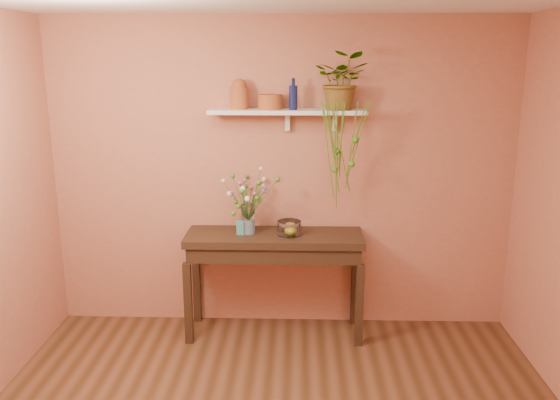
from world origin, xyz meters
TOP-DOWN VIEW (x-y plane):
  - room at (0.00, 0.00)m, footprint 4.04×4.04m
  - sideboard at (-0.05, 1.74)m, footprint 1.49×0.48m
  - wall_shelf at (0.06, 1.87)m, footprint 1.30×0.24m
  - terracotta_jug at (-0.35, 1.89)m, footprint 0.19×0.19m
  - terracotta_pot at (-0.09, 1.87)m, footprint 0.22×0.22m
  - blue_bottle at (0.10, 1.84)m, footprint 0.09×0.09m
  - spider_plant at (0.49, 1.86)m, footprint 0.48×0.44m
  - plant_fronds at (0.50, 1.70)m, footprint 0.39×0.35m
  - glass_vase at (-0.28, 1.76)m, footprint 0.12×0.12m
  - bouquet at (-0.27, 1.75)m, footprint 0.49×0.44m
  - glass_bowl at (0.07, 1.72)m, footprint 0.20×0.20m
  - lemon at (0.08, 1.71)m, footprint 0.08×0.08m
  - carton at (-0.34, 1.72)m, footprint 0.07×0.06m

SIDE VIEW (x-z plane):
  - sideboard at x=-0.05m, z-range 0.32..1.23m
  - lemon at x=0.08m, z-range 0.91..0.99m
  - glass_bowl at x=0.07m, z-range 0.90..1.02m
  - carton at x=-0.34m, z-range 0.91..1.03m
  - glass_vase at x=-0.28m, z-range 0.89..1.13m
  - bouquet at x=-0.27m, z-range 1.04..1.49m
  - room at x=0.00m, z-range 0.00..2.70m
  - plant_fronds at x=0.50m, z-range 1.18..2.07m
  - wall_shelf at x=0.06m, z-range 1.82..2.01m
  - terracotta_pot at x=-0.09m, z-range 1.94..2.06m
  - blue_bottle at x=0.10m, z-range 1.91..2.17m
  - terracotta_jug at x=-0.35m, z-range 1.93..2.18m
  - spider_plant at x=0.49m, z-range 1.94..2.40m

